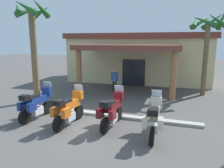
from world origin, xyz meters
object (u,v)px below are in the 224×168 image
(motorcycle_blue, at_px, (36,104))
(motorcycle_cream, at_px, (154,119))
(motorcycle_orange, at_px, (69,109))
(palm_tree_roadside, at_px, (32,32))
(motorcycle_maroon, at_px, (112,111))
(pedestrian, at_px, (115,79))
(motel_building, at_px, (139,57))
(palm_tree_near_portico, at_px, (208,32))

(motorcycle_blue, bearing_deg, motorcycle_cream, -88.91)
(motorcycle_orange, bearing_deg, palm_tree_roadside, 56.97)
(motorcycle_maroon, distance_m, motorcycle_cream, 1.83)
(motorcycle_cream, xyz_separation_m, palm_tree_roadside, (-7.23, 2.65, 3.34))
(motorcycle_maroon, distance_m, pedestrian, 5.95)
(motorcycle_maroon, distance_m, palm_tree_roadside, 6.77)
(palm_tree_roadside, bearing_deg, motorcycle_blue, -52.58)
(motorcycle_maroon, bearing_deg, motorcycle_orange, 105.85)
(motorcycle_cream, bearing_deg, motel_building, 11.25)
(palm_tree_near_portico, bearing_deg, pedestrian, -165.63)
(motorcycle_blue, xyz_separation_m, motorcycle_cream, (5.36, -0.20, 0.00))
(motorcycle_blue, bearing_deg, motel_building, -8.36)
(motorcycle_orange, distance_m, palm_tree_roadside, 5.63)
(motel_building, bearing_deg, palm_tree_roadside, -117.38)
(motorcycle_maroon, relative_size, palm_tree_roadside, 0.38)
(motel_building, xyz_separation_m, motorcycle_blue, (-2.37, -11.56, -1.43))
(pedestrian, height_order, palm_tree_near_portico, palm_tree_near_portico)
(motorcycle_blue, distance_m, motorcycle_orange, 1.80)
(motorcycle_blue, xyz_separation_m, palm_tree_near_portico, (7.56, 7.35, 3.37))
(motorcycle_blue, relative_size, motorcycle_cream, 1.00)
(motel_building, distance_m, palm_tree_roadside, 10.23)
(motorcycle_blue, height_order, motorcycle_maroon, same)
(motel_building, height_order, pedestrian, motel_building)
(pedestrian, bearing_deg, motorcycle_maroon, 23.05)
(motorcycle_maroon, height_order, palm_tree_roadside, palm_tree_roadside)
(motorcycle_orange, height_order, motorcycle_maroon, same)
(motel_building, height_order, motorcycle_maroon, motel_building)
(motorcycle_orange, relative_size, pedestrian, 1.31)
(motorcycle_blue, xyz_separation_m, motorcycle_maroon, (3.57, 0.19, 0.00))
(motorcycle_maroon, bearing_deg, pedestrian, 19.81)
(motorcycle_blue, relative_size, palm_tree_roadside, 0.38)
(motorcycle_maroon, xyz_separation_m, motorcycle_cream, (1.79, -0.39, 0.00))
(motorcycle_blue, bearing_deg, palm_tree_roadside, 40.63)
(palm_tree_roadside, xyz_separation_m, palm_tree_near_portico, (9.43, 4.90, 0.03))
(motorcycle_orange, distance_m, pedestrian, 6.11)
(palm_tree_roadside, height_order, palm_tree_near_portico, palm_tree_roadside)
(motorcycle_blue, distance_m, palm_tree_near_portico, 11.07)
(motorcycle_cream, bearing_deg, palm_tree_near_portico, -19.29)
(motorcycle_orange, xyz_separation_m, palm_tree_near_portico, (5.77, 7.56, 3.37))
(motorcycle_blue, distance_m, palm_tree_roadside, 4.54)
(motel_building, relative_size, palm_tree_roadside, 2.15)
(motel_building, bearing_deg, motorcycle_blue, -104.01)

